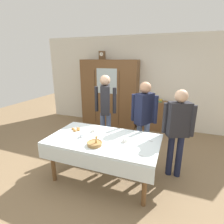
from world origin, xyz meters
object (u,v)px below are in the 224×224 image
Objects in this scene: dining_table at (103,144)px; bookshelf_low at (158,116)px; mantel_clock at (102,55)px; tea_cup_far_left at (94,130)px; person_near_right_end at (144,114)px; spoon_mid_right at (109,133)px; spoon_far_left at (140,155)px; tea_cup_mid_right at (125,140)px; pastry_plate at (76,130)px; book_stack at (160,101)px; person_beside_shelf at (105,105)px; person_behind_table_left at (178,126)px; spoon_far_right at (150,141)px; bread_basket at (95,143)px; tea_cup_front_edge at (82,136)px; wall_cabinet at (110,93)px.

bookshelf_low reaches higher than dining_table.
mantel_clock is (-1.13, 2.59, 1.47)m from dining_table.
person_near_right_end is (0.79, 0.64, 0.20)m from tea_cup_far_left.
spoon_mid_right is at bearing 87.42° from dining_table.
spoon_mid_right is at bearing 141.14° from spoon_far_left.
bookshelf_low is 2.48m from spoon_mid_right.
dining_table is 15.56× the size of spoon_mid_right.
tea_cup_mid_right is 0.46× the size of pastry_plate.
book_stack is 1.76m from person_near_right_end.
dining_table is 1.24m from person_beside_shelf.
spoon_mid_right is 0.99m from person_beside_shelf.
mantel_clock is 2.02× the size of spoon_mid_right.
mantel_clock is at bearing 122.45° from spoon_far_left.
bookshelf_low is (0.62, 2.64, -0.24)m from dining_table.
book_stack is 0.13× the size of person_behind_table_left.
dining_table is 15.56× the size of spoon_far_right.
mantel_clock is 0.14× the size of person_beside_shelf.
person_behind_table_left reaches higher than bread_basket.
mantel_clock is 1.85× the size of tea_cup_front_edge.
dining_table is at bearing -103.28° from bookshelf_low.
wall_cabinet is 2.89m from person_behind_table_left.
tea_cup_far_left is 1.00× the size of tea_cup_front_edge.
pastry_plate is 2.35× the size of spoon_far_left.
bread_basket is at bearing -102.72° from book_stack.
person_beside_shelf is (-1.17, 0.90, 0.28)m from spoon_far_right.
tea_cup_front_edge is 0.49m from spoon_mid_right.
bread_basket is 0.86× the size of pastry_plate.
person_beside_shelf reaches higher than book_stack.
bookshelf_low is at bearing 93.13° from spoon_far_right.
book_stack is at bearing 84.54° from tea_cup_mid_right.
tea_cup_far_left reaches higher than spoon_far_left.
bread_basket is 0.15× the size of person_behind_table_left.
dining_table is 1.17× the size of person_behind_table_left.
spoon_far_left is 0.88m from spoon_mid_right.
person_beside_shelf reaches higher than bookshelf_low.
spoon_far_right is at bearing 15.37° from dining_table.
mantel_clock is 2.84m from pastry_plate.
tea_cup_mid_right is at bearing -156.35° from spoon_far_right.
spoon_far_left is (1.31, -0.44, -0.01)m from pastry_plate.
bookshelf_low is 2.22m from person_behind_table_left.
person_near_right_end is at bearing -13.53° from person_beside_shelf.
tea_cup_front_edge is (-0.37, -0.05, 0.12)m from dining_table.
person_near_right_end is (0.51, 0.89, 0.32)m from dining_table.
tea_cup_front_edge is at bearing -110.20° from bookshelf_low.
wall_cabinet is 16.99× the size of spoon_far_right.
spoon_far_left is at bearing -51.46° from person_beside_shelf.
dining_table is 8.80× the size of book_stack.
tea_cup_far_left is at bearing 151.52° from spoon_far_left.
book_stack is 1.62× the size of tea_cup_far_left.
spoon_far_right is (1.12, 0.26, -0.02)m from tea_cup_front_edge.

